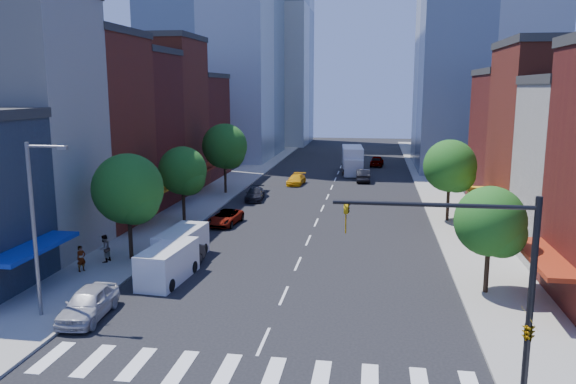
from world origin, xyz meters
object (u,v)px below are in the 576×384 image
object	(u,v)px
parked_car_second	(179,259)
parked_car_front	(88,303)
taxi	(296,180)
pedestrian_near	(81,259)
traffic_car_oncoming	(363,175)
pedestrian_far	(105,249)
box_truck	(352,161)
parked_car_rear	(255,194)
cargo_van_near	(167,264)
parked_car_third	(226,218)
cargo_van_far	(181,246)
traffic_car_far	(377,161)

from	to	relation	value
parked_car_second	parked_car_front	bearing A→B (deg)	-97.48
taxi	pedestrian_near	xyz separation A→B (m)	(-9.00, -35.40, 0.36)
parked_car_second	traffic_car_oncoming	xyz separation A→B (m)	(11.10, 37.59, -0.01)
parked_car_front	pedestrian_far	xyz separation A→B (m)	(-3.42, 8.62, 0.29)
box_truck	pedestrian_near	world-z (taller)	box_truck
parked_car_front	parked_car_second	world-z (taller)	parked_car_second
parked_car_rear	cargo_van_near	distance (m)	25.72
parked_car_third	box_truck	distance (m)	33.36
parked_car_second	cargo_van_far	bearing A→B (deg)	111.57
parked_car_second	pedestrian_near	world-z (taller)	pedestrian_near
cargo_van_near	pedestrian_far	distance (m)	6.00
cargo_van_near	parked_car_third	bearing A→B (deg)	94.85
cargo_van_near	cargo_van_far	size ratio (longest dim) A/B	1.00
parked_car_front	traffic_car_far	world-z (taller)	parked_car_front
parked_car_front	pedestrian_far	distance (m)	9.28
cargo_van_near	pedestrian_far	world-z (taller)	cargo_van_near
cargo_van_far	pedestrian_far	xyz separation A→B (m)	(-4.87, -1.47, -0.01)
taxi	traffic_car_far	world-z (taller)	traffic_car_far
traffic_car_oncoming	pedestrian_far	bearing A→B (deg)	63.03
box_truck	traffic_car_oncoming	bearing A→B (deg)	-81.14
parked_car_rear	traffic_car_far	distance (m)	31.32
traffic_car_far	pedestrian_near	xyz separation A→B (m)	(-18.85, -53.72, 0.20)
parked_car_front	parked_car_third	distance (m)	20.75
parked_car_front	parked_car_third	world-z (taller)	parked_car_front
parked_car_front	cargo_van_near	bearing A→B (deg)	67.42
parked_car_second	cargo_van_near	bearing A→B (deg)	-83.83
box_truck	pedestrian_near	size ratio (longest dim) A/B	5.47
parked_car_rear	taxi	world-z (taller)	parked_car_rear
parked_car_front	cargo_van_far	world-z (taller)	cargo_van_far
parked_car_third	box_truck	size ratio (longest dim) A/B	0.50
cargo_van_near	taxi	xyz separation A→B (m)	(3.03, 35.95, -0.46)
traffic_car_far	parked_car_second	bearing A→B (deg)	80.42
parked_car_second	taxi	distance (m)	34.02
parked_car_third	traffic_car_far	world-z (taller)	traffic_car_far
parked_car_second	pedestrian_far	distance (m)	5.45
traffic_car_oncoming	box_truck	distance (m)	7.17
parked_car_front	traffic_car_far	distance (m)	62.09
parked_car_second	traffic_car_far	distance (m)	53.77
pedestrian_near	pedestrian_far	world-z (taller)	pedestrian_far
parked_car_rear	traffic_car_far	bearing A→B (deg)	60.25
parked_car_third	pedestrian_far	world-z (taller)	pedestrian_far
parked_car_front	taxi	distance (m)	42.26
cargo_van_far	taxi	size ratio (longest dim) A/B	1.21
traffic_car_oncoming	pedestrian_far	size ratio (longest dim) A/B	2.57
pedestrian_far	cargo_van_near	bearing A→B (deg)	73.56
parked_car_second	box_truck	size ratio (longest dim) A/B	0.53
traffic_car_oncoming	pedestrian_far	world-z (taller)	pedestrian_far
traffic_car_oncoming	traffic_car_far	bearing A→B (deg)	-99.85
parked_car_rear	traffic_car_far	xyz separation A→B (m)	(12.87, 28.55, 0.15)
taxi	box_truck	size ratio (longest dim) A/B	0.48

